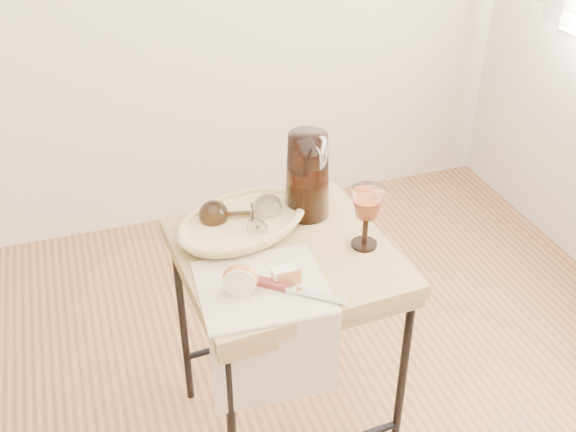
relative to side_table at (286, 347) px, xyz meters
name	(u,v)px	position (x,y,z in m)	size (l,w,h in m)	color
side_table	(286,347)	(0.00, 0.00, 0.00)	(0.55, 0.55, 0.70)	brown
tea_towel	(262,287)	(-0.10, -0.13, 0.36)	(0.31, 0.28, 0.01)	beige
bread_basket	(243,224)	(-0.08, 0.12, 0.38)	(0.35, 0.24, 0.05)	#A4863E
goblet_lying_a	(230,214)	(-0.11, 0.14, 0.41)	(0.13, 0.08, 0.08)	#3C2716
goblet_lying_b	(263,216)	(-0.03, 0.10, 0.40)	(0.13, 0.08, 0.08)	white
pitcher	(307,175)	(0.12, 0.15, 0.48)	(0.17, 0.25, 0.29)	black
wine_goblet	(366,218)	(0.21, -0.05, 0.44)	(0.09, 0.09, 0.18)	white
apple_half	(240,278)	(-0.16, -0.13, 0.40)	(0.09, 0.05, 0.08)	red
apple_wedge	(284,275)	(-0.05, -0.13, 0.38)	(0.06, 0.03, 0.04)	#FFEDCD
table_knife	(295,289)	(-0.04, -0.18, 0.37)	(0.24, 0.03, 0.02)	silver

